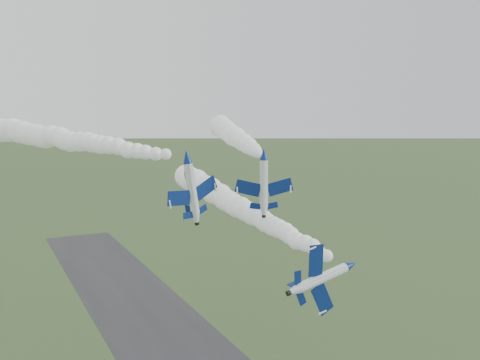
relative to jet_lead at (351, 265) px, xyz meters
name	(u,v)px	position (x,y,z in m)	size (l,w,h in m)	color
jet_lead	(351,265)	(0.00, 0.00, 0.00)	(3.24, 11.46, 9.27)	white
smoke_trail_jet_lead	(240,207)	(-0.11, 33.10, 2.56)	(5.46, 61.41, 5.46)	white
jet_pair_left	(187,156)	(-15.45, 19.89, 13.56)	(9.90, 11.61, 3.28)	white
smoke_trail_jet_pair_left	(56,138)	(-29.32, 56.50, 15.06)	(5.76, 73.44, 5.76)	white
jet_pair_right	(264,154)	(-2.97, 18.73, 13.57)	(9.46, 10.99, 2.75)	white
smoke_trail_jet_pair_right	(234,136)	(5.05, 46.18, 15.21)	(5.15, 52.40, 5.15)	white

